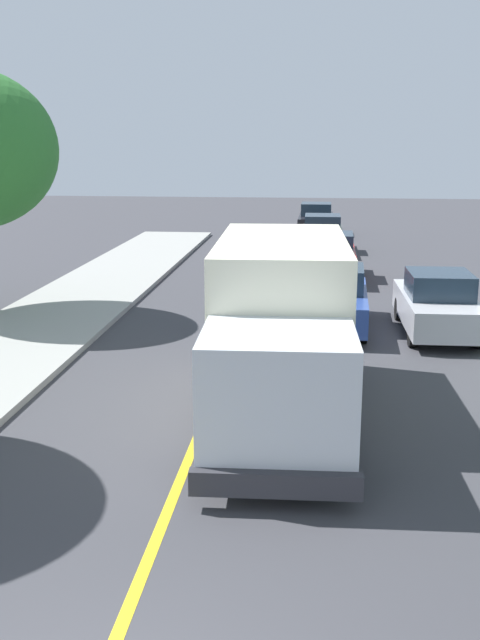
{
  "coord_description": "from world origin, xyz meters",
  "views": [
    {
      "loc": [
        1.96,
        -4.95,
        5.05
      ],
      "look_at": [
        0.45,
        9.72,
        1.4
      ],
      "focal_mm": 41.34,
      "sensor_mm": 36.0,
      "label": 1
    }
  ],
  "objects_px": {
    "parked_car_furthest": "(316,220)",
    "parked_car_mid": "(330,257)",
    "box_truck": "(281,322)",
    "parked_van_across": "(437,304)",
    "parked_car_far": "(322,235)",
    "parked_car_near": "(333,299)"
  },
  "relations": [
    {
      "from": "parked_car_furthest",
      "to": "parked_car_mid",
      "type": "bearing_deg",
      "value": -87.5
    },
    {
      "from": "parked_car_far",
      "to": "box_truck",
      "type": "bearing_deg",
      "value": -92.52
    },
    {
      "from": "box_truck",
      "to": "parked_van_across",
      "type": "bearing_deg",
      "value": 58.42
    },
    {
      "from": "parked_car_near",
      "to": "parked_car_mid",
      "type": "relative_size",
      "value": 1.01
    },
    {
      "from": "parked_car_near",
      "to": "parked_car_furthest",
      "type": "height_order",
      "value": "same"
    },
    {
      "from": "parked_car_mid",
      "to": "parked_car_furthest",
      "type": "distance_m",
      "value": 12.87
    },
    {
      "from": "parked_car_furthest",
      "to": "box_truck",
      "type": "bearing_deg",
      "value": -91.28
    },
    {
      "from": "parked_car_furthest",
      "to": "parked_car_far",
      "type": "bearing_deg",
      "value": -87.27
    },
    {
      "from": "box_truck",
      "to": "parked_car_far",
      "type": "relative_size",
      "value": 1.65
    },
    {
      "from": "parked_car_near",
      "to": "parked_van_across",
      "type": "distance_m",
      "value": 2.74
    },
    {
      "from": "parked_car_near",
      "to": "parked_car_far",
      "type": "relative_size",
      "value": 1.01
    },
    {
      "from": "box_truck",
      "to": "parked_van_across",
      "type": "xyz_separation_m",
      "value": [
        3.84,
        6.24,
        -0.97
      ]
    },
    {
      "from": "box_truck",
      "to": "parked_car_furthest",
      "type": "relative_size",
      "value": 1.64
    },
    {
      "from": "box_truck",
      "to": "parked_car_near",
      "type": "bearing_deg",
      "value": 80.4
    },
    {
      "from": "parked_car_near",
      "to": "parked_car_far",
      "type": "distance_m",
      "value": 13.88
    },
    {
      "from": "parked_car_furthest",
      "to": "parked_van_across",
      "type": "xyz_separation_m",
      "value": [
        3.24,
        -20.48,
        0.0
      ]
    },
    {
      "from": "box_truck",
      "to": "parked_van_across",
      "type": "relative_size",
      "value": 1.64
    },
    {
      "from": "parked_car_far",
      "to": "parked_car_furthest",
      "type": "distance_m",
      "value": 6.29
    },
    {
      "from": "parked_car_mid",
      "to": "parked_car_far",
      "type": "height_order",
      "value": "same"
    },
    {
      "from": "box_truck",
      "to": "parked_car_far",
      "type": "xyz_separation_m",
      "value": [
        0.9,
        20.44,
        -0.97
      ]
    },
    {
      "from": "box_truck",
      "to": "parked_car_mid",
      "type": "xyz_separation_m",
      "value": [
        1.16,
        13.86,
        -0.97
      ]
    },
    {
      "from": "parked_car_near",
      "to": "parked_car_far",
      "type": "xyz_separation_m",
      "value": [
        -0.21,
        13.87,
        0.0
      ]
    }
  ]
}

